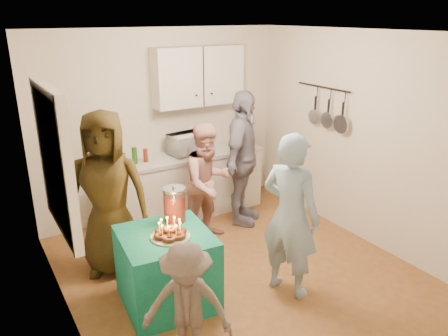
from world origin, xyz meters
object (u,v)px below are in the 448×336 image
man_birthday (290,216)px  woman_back_center (208,183)px  counter (187,186)px  punch_jar (175,205)px  microwave (188,144)px  woman_back_right (242,159)px  party_table (167,269)px  woman_back_left (107,194)px  child_near_left (187,308)px

man_birthday → woman_back_center: 1.43m
counter → punch_jar: (-0.90, -1.53, 0.50)m
microwave → punch_jar: bearing=-129.6°
woman_back_center → woman_back_right: bearing=9.8°
punch_jar → man_birthday: 1.17m
man_birthday → party_table: bearing=47.2°
punch_jar → woman_back_left: woman_back_left is taller
punch_jar → party_table: bearing=-133.9°
microwave → woman_back_center: woman_back_center is taller
woman_back_left → microwave: bearing=61.1°
man_birthday → woman_back_left: woman_back_left is taller
microwave → child_near_left: size_ratio=0.46×
counter → microwave: bearing=0.0°
party_table → man_birthday: man_birthday is taller
party_table → woman_back_right: bearing=34.4°
punch_jar → woman_back_left: size_ratio=0.18×
party_table → punch_jar: 0.63m
counter → child_near_left: (-1.32, -2.61, 0.13)m
child_near_left → woman_back_right: bearing=85.7°
woman_back_center → punch_jar: bearing=-143.1°
punch_jar → microwave: bearing=58.5°
microwave → child_near_left: microwave is taller
counter → woman_back_right: bearing=-49.8°
punch_jar → counter: bearing=59.6°
punch_jar → woman_back_left: bearing=125.7°
microwave → man_birthday: (0.00, -2.22, -0.20)m
man_birthday → woman_back_center: man_birthday is taller
counter → woman_back_right: (0.53, -0.63, 0.49)m
punch_jar → woman_back_right: woman_back_right is taller
woman_back_right → counter: bearing=87.9°
microwave → woman_back_right: bearing=-60.2°
punch_jar → man_birthday: size_ratio=0.20×
punch_jar → child_near_left: size_ratio=0.30×
punch_jar → woman_back_center: woman_back_center is taller
microwave → woman_back_center: size_ratio=0.34×
man_birthday → counter: bearing=-19.5°
counter → woman_back_center: size_ratio=1.44×
man_birthday → child_near_left: (-1.36, -0.40, -0.30)m
woman_back_center → woman_back_right: (0.62, 0.17, 0.16)m
counter → woman_back_center: bearing=-96.4°
counter → party_table: bearing=-122.4°
punch_jar → woman_back_center: bearing=42.3°
counter → woman_back_center: (-0.09, -0.79, 0.33)m
counter → woman_back_right: woman_back_right is taller
party_table → woman_back_center: size_ratio=0.56×
counter → child_near_left: bearing=-116.7°
microwave → child_near_left: bearing=-125.5°
counter → microwave: size_ratio=4.20×
woman_back_left → punch_jar: bearing=-24.3°
microwave → party_table: (-1.15, -1.75, -0.67)m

